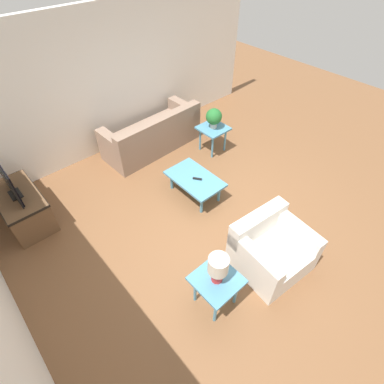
% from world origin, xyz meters
% --- Properties ---
extents(ground_plane, '(14.00, 14.00, 0.00)m').
position_xyz_m(ground_plane, '(0.00, 0.00, 0.00)').
color(ground_plane, brown).
extents(wall_right, '(0.12, 7.20, 2.70)m').
position_xyz_m(wall_right, '(3.06, 0.00, 1.35)').
color(wall_right, white).
rests_on(wall_right, ground_plane).
extents(sofa, '(0.91, 2.09, 0.83)m').
position_xyz_m(sofa, '(2.34, -0.46, 0.32)').
color(sofa, gray).
rests_on(sofa, ground_plane).
extents(armchair, '(0.98, 1.03, 0.78)m').
position_xyz_m(armchair, '(-1.06, 0.00, 0.31)').
color(armchair, silver).
rests_on(armchair, ground_plane).
extents(coffee_table, '(1.00, 0.62, 0.39)m').
position_xyz_m(coffee_table, '(0.71, -0.16, 0.35)').
color(coffee_table, teal).
rests_on(coffee_table, ground_plane).
extents(side_table_plant, '(0.54, 0.54, 0.55)m').
position_xyz_m(side_table_plant, '(1.47, -1.35, 0.47)').
color(side_table_plant, teal).
rests_on(side_table_plant, ground_plane).
extents(side_table_lamp, '(0.54, 0.54, 0.55)m').
position_xyz_m(side_table_lamp, '(-0.98, 1.00, 0.47)').
color(side_table_lamp, teal).
rests_on(side_table_lamp, ground_plane).
extents(tv_stand_chest, '(1.12, 0.61, 0.59)m').
position_xyz_m(tv_stand_chest, '(2.08, 2.32, 0.31)').
color(tv_stand_chest, brown).
rests_on(tv_stand_chest, ground_plane).
extents(television, '(0.78, 0.16, 0.58)m').
position_xyz_m(television, '(2.08, 2.32, 0.87)').
color(television, black).
rests_on(television, tv_stand_chest).
extents(potted_plant, '(0.32, 0.32, 0.41)m').
position_xyz_m(potted_plant, '(1.47, -1.35, 0.78)').
color(potted_plant, '#B2ADA3').
rests_on(potted_plant, side_table_plant).
extents(table_lamp, '(0.24, 0.24, 0.43)m').
position_xyz_m(table_lamp, '(-0.98, 1.00, 0.82)').
color(table_lamp, red).
rests_on(table_lamp, side_table_lamp).
extents(remote_control, '(0.15, 0.12, 0.02)m').
position_xyz_m(remote_control, '(0.65, -0.17, 0.40)').
color(remote_control, black).
rests_on(remote_control, coffee_table).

